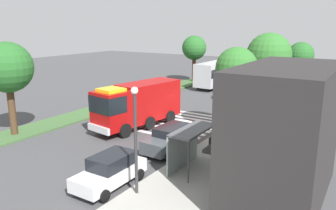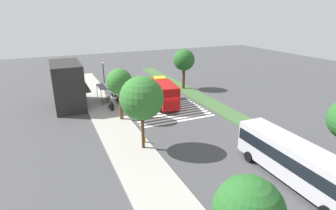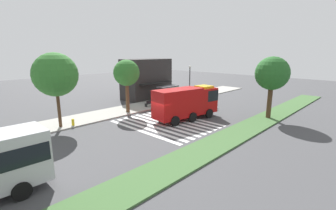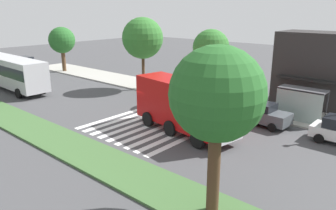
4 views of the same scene
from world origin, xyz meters
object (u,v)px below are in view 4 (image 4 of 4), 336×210
parked_car_mid (259,113)px  bench_near_shelter (252,105)px  parked_car_west (26,62)px  bus_stop_shelter (300,98)px  sidewalk_tree_west (143,38)px  fire_truck (186,105)px  sidewalk_tree_center (211,48)px  fire_hydrant (148,87)px  sidewalk_tree_far_west (62,40)px  median_tree_west (217,95)px  transit_bus (12,71)px

parked_car_mid → bench_near_shelter: parked_car_mid is taller
parked_car_west → bus_stop_shelter: 39.30m
sidewalk_tree_west → bench_near_shelter: bearing=1.5°
fire_truck → bench_near_shelter: (1.08, 7.70, -1.50)m
sidewalk_tree_center → fire_truck: bearing=-67.4°
bus_stop_shelter → bench_near_shelter: (-4.00, 0.02, -1.30)m
fire_hydrant → fire_truck: bearing=-33.0°
bus_stop_shelter → sidewalk_tree_center: bearing=-177.9°
sidewalk_tree_far_west → sidewalk_tree_west: size_ratio=0.80×
parked_car_mid → median_tree_west: (3.74, -11.95, 4.37)m
transit_bus → fire_hydrant: (11.63, 8.94, -1.57)m
parked_car_mid → sidewalk_tree_center: bearing=162.7°
median_tree_west → fire_truck: bearing=134.8°
parked_car_mid → median_tree_west: bearing=-70.0°
bench_near_shelter → sidewalk_tree_center: sidewalk_tree_center is taller
sidewalk_tree_center → fire_hydrant: size_ratio=9.49×
sidewalk_tree_center → sidewalk_tree_far_west: bearing=180.0°
bus_stop_shelter → fire_hydrant: size_ratio=5.00×
fire_truck → median_tree_west: size_ratio=1.21×
sidewalk_tree_west → parked_car_west: bearing=-174.4°
parked_car_mid → sidewalk_tree_center: (-6.05, 2.20, 4.19)m
fire_truck → bench_near_shelter: fire_truck is taller
bus_stop_shelter → sidewalk_tree_west: 17.14m
bus_stop_shelter → sidewalk_tree_center: 8.76m
fire_truck → sidewalk_tree_west: bearing=156.7°
bench_near_shelter → fire_hydrant: 11.69m
transit_bus → parked_car_mid: bearing=-162.7°
sidewalk_tree_center → median_tree_west: (9.79, -14.14, 0.18)m
fire_truck → parked_car_mid: 6.09m
sidewalk_tree_far_west → median_tree_west: 36.92m
bus_stop_shelter → sidewalk_tree_center: size_ratio=0.53×
fire_truck → sidewalk_tree_west: size_ratio=1.14×
parked_car_mid → fire_hydrant: size_ratio=6.57×
fire_truck → transit_bus: (-22.21, -2.07, -0.03)m
parked_car_west → parked_car_mid: (37.11, 0.01, 0.01)m
parked_car_west → parked_car_mid: same height
transit_bus → sidewalk_tree_far_west: size_ratio=1.94×
bus_stop_shelter → parked_car_west: bearing=-176.3°
fire_truck → bus_stop_shelter: fire_truck is taller
transit_bus → bus_stop_shelter: transit_bus is taller
sidewalk_tree_far_west → parked_car_mid: bearing=-4.1°
sidewalk_tree_far_west → sidewalk_tree_center: sidewalk_tree_center is taller
parked_car_west → sidewalk_tree_west: (22.45, 2.20, 4.62)m
parked_car_west → bus_stop_shelter: bus_stop_shelter is taller
parked_car_west → sidewalk_tree_center: (31.06, 2.20, 4.20)m
parked_car_mid → transit_bus: (-25.19, -7.24, 1.17)m
bus_stop_shelter → transit_bus: bearing=-160.4°
parked_car_west → bench_near_shelter: parked_car_west is taller
bench_near_shelter → sidewalk_tree_center: (-4.15, -0.32, 4.49)m
sidewalk_tree_west → median_tree_west: bearing=-37.6°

